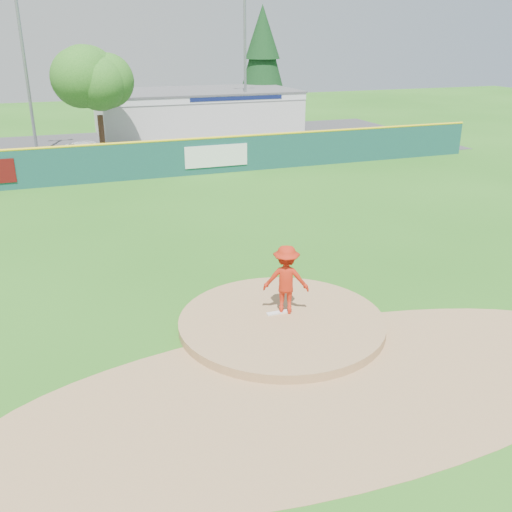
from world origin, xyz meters
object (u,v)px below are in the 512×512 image
object	(u,v)px
conifer_tree	(262,57)
light_pole_left	(24,57)
deciduous_tree	(97,83)
van	(92,152)
light_pole_right	(245,60)
pitcher	(286,279)
pool_building_grp	(197,112)

from	to	relation	value
conifer_tree	light_pole_left	world-z (taller)	light_pole_left
conifer_tree	light_pole_left	distance (m)	21.03
deciduous_tree	conifer_tree	world-z (taller)	conifer_tree
deciduous_tree	van	bearing A→B (deg)	-113.94
van	light_pole_right	world-z (taller)	light_pole_right
pitcher	conifer_tree	distance (m)	38.13
deciduous_tree	light_pole_left	xyz separation A→B (m)	(-4.00, 2.00, 1.50)
van	light_pole_right	bearing A→B (deg)	-79.44
pitcher	deciduous_tree	size ratio (longest dim) A/B	0.26
pool_building_grp	light_pole_left	world-z (taller)	light_pole_left
deciduous_tree	light_pole_right	size ratio (longest dim) A/B	0.74
pitcher	van	world-z (taller)	pitcher
conifer_tree	light_pole_left	bearing A→B (deg)	-154.65
van	conifer_tree	distance (m)	20.94
conifer_tree	deciduous_tree	bearing A→B (deg)	-143.75
light_pole_left	pitcher	bearing A→B (deg)	-76.82
van	pool_building_grp	bearing A→B (deg)	-60.68
pitcher	pool_building_grp	world-z (taller)	pool_building_grp
light_pole_right	van	bearing A→B (deg)	-153.72
conifer_tree	light_pole_right	world-z (taller)	light_pole_right
light_pole_left	light_pole_right	size ratio (longest dim) A/B	1.10
pitcher	pool_building_grp	size ratio (longest dim) A/B	0.13
pitcher	pool_building_grp	bearing A→B (deg)	-75.76
pool_building_grp	light_pole_right	bearing A→B (deg)	-44.95
van	pool_building_grp	world-z (taller)	pool_building_grp
pitcher	light_pole_right	bearing A→B (deg)	-82.44
pool_building_grp	conifer_tree	world-z (taller)	conifer_tree
pitcher	light_pole_left	xyz separation A→B (m)	(-6.25, 26.67, 4.85)
van	light_pole_left	world-z (taller)	light_pole_left
van	light_pole_left	distance (m)	7.33
pitcher	van	xyz separation A→B (m)	(-3.06, 22.84, -0.52)
pitcher	van	size ratio (longest dim) A/B	0.40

